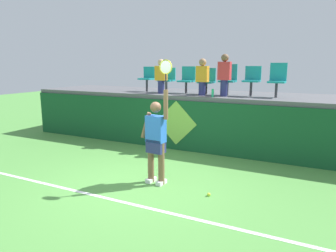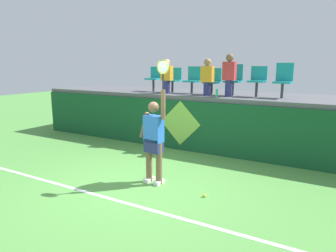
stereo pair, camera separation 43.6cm
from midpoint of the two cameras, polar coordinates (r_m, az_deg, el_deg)
ground_plane at (r=6.55m, az=-6.81°, el=-10.73°), size 40.00×40.00×0.00m
court_back_wall at (r=8.80m, az=3.56°, el=-0.10°), size 11.85×0.20×1.43m
spectator_platform at (r=9.79m, az=6.42°, el=5.58°), size 11.85×2.50×0.12m
court_baseline_stripe at (r=5.95m, az=-11.22°, el=-13.18°), size 10.67×0.08×0.01m
tennis_player at (r=6.38m, az=-4.13°, el=-2.21°), size 0.75×0.29×2.52m
tennis_ball at (r=6.05m, az=5.32°, el=-12.27°), size 0.07×0.07×0.07m
water_bottle at (r=8.58m, az=6.66°, el=5.94°), size 0.06×0.06×0.22m
stadium_chair_0 at (r=10.34m, az=-4.90°, el=8.81°), size 0.44×0.42×0.80m
stadium_chair_1 at (r=9.99m, az=-1.38°, el=8.60°), size 0.44×0.42×0.77m
stadium_chair_2 at (r=9.69m, az=2.20°, el=8.58°), size 0.44×0.42×0.81m
stadium_chair_3 at (r=9.44m, az=5.79°, el=8.32°), size 0.44×0.42×0.77m
stadium_chair_4 at (r=9.23m, az=9.55°, el=8.56°), size 0.44×0.42×0.88m
stadium_chair_5 at (r=9.04m, az=13.65°, el=8.30°), size 0.44×0.42×0.83m
stadium_chair_6 at (r=8.92m, az=17.90°, el=8.22°), size 0.44×0.42×0.92m
spectator_0 at (r=9.62m, az=-2.58°, el=9.09°), size 0.34×0.20×1.03m
spectator_1 at (r=8.84m, az=8.78°, el=9.28°), size 0.34×0.21×1.16m
spectator_2 at (r=9.06m, az=4.87°, el=8.99°), size 0.34×0.21×1.04m
wall_signage_mount at (r=9.10m, az=0.07°, el=-4.32°), size 1.27×0.01×1.42m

